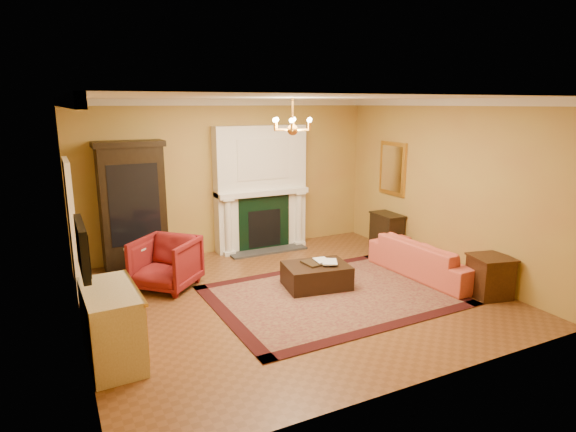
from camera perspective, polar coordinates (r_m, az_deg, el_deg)
floor at (r=7.59m, az=0.51°, el=-9.50°), size 6.00×5.50×0.02m
ceiling at (r=7.00m, az=0.56°, el=13.94°), size 6.00×5.50×0.02m
wall_back at (r=9.65m, az=-6.97°, el=4.64°), size 6.00×0.02×3.00m
wall_front at (r=4.93m, az=15.33°, el=-4.04°), size 6.00×0.02×3.00m
wall_left at (r=6.40m, az=-24.25°, el=-0.80°), size 0.02×5.50×3.00m
wall_right at (r=8.91m, az=18.08°, el=3.38°), size 0.02×5.50×3.00m
fireplace at (r=9.74m, az=-3.22°, el=2.98°), size 1.90×0.70×2.50m
crown_molding at (r=7.87m, az=-2.71°, el=13.34°), size 6.00×5.50×0.12m
doorway at (r=8.16m, az=-24.15°, el=-1.26°), size 0.08×1.05×2.10m
tv_panel at (r=5.86m, az=-23.19°, el=-3.45°), size 0.09×0.95×0.58m
gilt_mirror at (r=9.89m, az=12.29°, el=5.52°), size 0.06×0.76×1.05m
chandelier at (r=7.01m, az=0.55°, el=10.65°), size 0.63×0.55×0.53m
oriental_rug at (r=7.62m, az=5.21°, el=-9.34°), size 3.69×2.80×0.01m
china_cabinet at (r=9.00m, az=-17.92°, el=0.86°), size 1.10×0.52×2.19m
wingback_armchair at (r=7.99m, az=-14.28°, el=-5.16°), size 1.22×1.22×0.92m
pedestal_table at (r=8.28m, az=-17.56°, el=-5.38°), size 0.36×0.36×0.64m
commode at (r=6.01m, az=-20.18°, el=-12.05°), size 0.60×1.20×0.88m
coral_sofa at (r=8.65m, az=16.25°, el=-4.14°), size 0.76×2.18×0.84m
end_table at (r=8.09m, az=22.81°, el=-6.73°), size 0.64×0.64×0.61m
console_table at (r=9.91m, az=11.60°, el=-1.98°), size 0.40×0.67×0.74m
leather_ottoman at (r=7.85m, az=3.38°, el=-7.05°), size 1.11×0.88×0.38m
ottoman_tray at (r=7.86m, az=3.52°, el=-5.47°), size 0.48×0.39×0.03m
book_a at (r=7.77m, az=3.31°, el=-4.45°), size 0.22×0.05×0.29m
book_b at (r=7.74m, az=4.12°, el=-4.41°), size 0.22×0.13×0.32m
topiary_left at (r=9.46m, az=-6.06°, el=4.36°), size 0.17×0.17×0.45m
topiary_right at (r=9.90m, az=-0.07°, el=4.88°), size 0.17×0.17×0.47m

